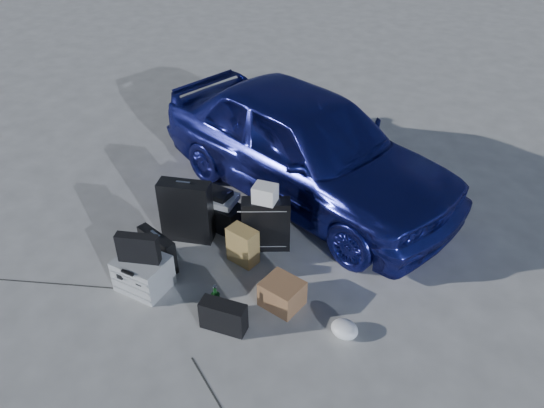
{
  "coord_description": "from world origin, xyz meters",
  "views": [
    {
      "loc": [
        2.11,
        -3.21,
        3.79
      ],
      "look_at": [
        0.31,
        0.85,
        0.65
      ],
      "focal_mm": 35.0,
      "sensor_mm": 36.0,
      "label": 1
    }
  ],
  "objects_px": {
    "green_bottle": "(216,300)",
    "cardboard_box": "(282,294)",
    "car": "(306,145)",
    "pelican_case": "(143,273)",
    "duffel_bag": "(217,213)",
    "briefcase": "(158,250)",
    "suitcase_right": "(266,224)",
    "suitcase_left": "(186,211)"
  },
  "relations": [
    {
      "from": "car",
      "to": "suitcase_left",
      "type": "distance_m",
      "value": 1.67
    },
    {
      "from": "car",
      "to": "briefcase",
      "type": "height_order",
      "value": "car"
    },
    {
      "from": "car",
      "to": "briefcase",
      "type": "distance_m",
      "value": 2.17
    },
    {
      "from": "car",
      "to": "cardboard_box",
      "type": "xyz_separation_m",
      "value": [
        0.52,
        -1.92,
        -0.54
      ]
    },
    {
      "from": "car",
      "to": "cardboard_box",
      "type": "height_order",
      "value": "car"
    },
    {
      "from": "car",
      "to": "pelican_case",
      "type": "xyz_separation_m",
      "value": [
        -0.85,
        -2.26,
        -0.5
      ]
    },
    {
      "from": "briefcase",
      "to": "cardboard_box",
      "type": "relative_size",
      "value": 1.38
    },
    {
      "from": "suitcase_right",
      "to": "cardboard_box",
      "type": "relative_size",
      "value": 1.69
    },
    {
      "from": "suitcase_right",
      "to": "car",
      "type": "bearing_deg",
      "value": 66.08
    },
    {
      "from": "car",
      "to": "suitcase_right",
      "type": "height_order",
      "value": "car"
    },
    {
      "from": "car",
      "to": "pelican_case",
      "type": "height_order",
      "value": "car"
    },
    {
      "from": "pelican_case",
      "to": "green_bottle",
      "type": "bearing_deg",
      "value": 2.39
    },
    {
      "from": "duffel_bag",
      "to": "briefcase",
      "type": "bearing_deg",
      "value": -93.59
    },
    {
      "from": "briefcase",
      "to": "suitcase_left",
      "type": "xyz_separation_m",
      "value": [
        0.05,
        0.52,
        0.17
      ]
    },
    {
      "from": "car",
      "to": "pelican_case",
      "type": "distance_m",
      "value": 2.46
    },
    {
      "from": "car",
      "to": "suitcase_left",
      "type": "height_order",
      "value": "car"
    },
    {
      "from": "pelican_case",
      "to": "briefcase",
      "type": "relative_size",
      "value": 0.96
    },
    {
      "from": "briefcase",
      "to": "duffel_bag",
      "type": "relative_size",
      "value": 0.79
    },
    {
      "from": "car",
      "to": "green_bottle",
      "type": "bearing_deg",
      "value": -159.0
    },
    {
      "from": "briefcase",
      "to": "cardboard_box",
      "type": "xyz_separation_m",
      "value": [
        1.42,
        -0.01,
        -0.06
      ]
    },
    {
      "from": "car",
      "to": "duffel_bag",
      "type": "height_order",
      "value": "car"
    },
    {
      "from": "pelican_case",
      "to": "duffel_bag",
      "type": "height_order",
      "value": "pelican_case"
    },
    {
      "from": "suitcase_right",
      "to": "green_bottle",
      "type": "height_order",
      "value": "suitcase_right"
    },
    {
      "from": "duffel_bag",
      "to": "green_bottle",
      "type": "relative_size",
      "value": 1.88
    },
    {
      "from": "green_bottle",
      "to": "cardboard_box",
      "type": "bearing_deg",
      "value": 34.85
    },
    {
      "from": "duffel_bag",
      "to": "pelican_case",
      "type": "bearing_deg",
      "value": -86.86
    },
    {
      "from": "car",
      "to": "green_bottle",
      "type": "relative_size",
      "value": 11.69
    },
    {
      "from": "suitcase_right",
      "to": "cardboard_box",
      "type": "xyz_separation_m",
      "value": [
        0.5,
        -0.73,
        -0.17
      ]
    },
    {
      "from": "car",
      "to": "cardboard_box",
      "type": "distance_m",
      "value": 2.06
    },
    {
      "from": "duffel_bag",
      "to": "cardboard_box",
      "type": "bearing_deg",
      "value": -24.85
    },
    {
      "from": "pelican_case",
      "to": "duffel_bag",
      "type": "bearing_deg",
      "value": 86.12
    },
    {
      "from": "suitcase_left",
      "to": "pelican_case",
      "type": "bearing_deg",
      "value": -102.49
    },
    {
      "from": "suitcase_left",
      "to": "green_bottle",
      "type": "bearing_deg",
      "value": -59.41
    },
    {
      "from": "cardboard_box",
      "to": "green_bottle",
      "type": "distance_m",
      "value": 0.64
    },
    {
      "from": "duffel_bag",
      "to": "suitcase_right",
      "type": "bearing_deg",
      "value": 0.0
    },
    {
      "from": "pelican_case",
      "to": "suitcase_right",
      "type": "relative_size",
      "value": 0.79
    },
    {
      "from": "briefcase",
      "to": "suitcase_right",
      "type": "height_order",
      "value": "suitcase_right"
    },
    {
      "from": "suitcase_left",
      "to": "green_bottle",
      "type": "height_order",
      "value": "suitcase_left"
    },
    {
      "from": "duffel_bag",
      "to": "cardboard_box",
      "type": "height_order",
      "value": "duffel_bag"
    },
    {
      "from": "suitcase_left",
      "to": "duffel_bag",
      "type": "distance_m",
      "value": 0.44
    },
    {
      "from": "briefcase",
      "to": "suitcase_right",
      "type": "distance_m",
      "value": 1.17
    },
    {
      "from": "pelican_case",
      "to": "cardboard_box",
      "type": "relative_size",
      "value": 1.33
    }
  ]
}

